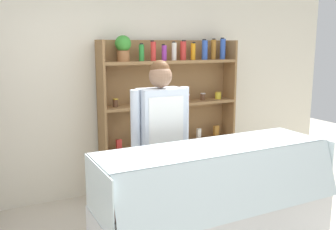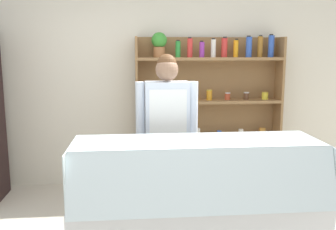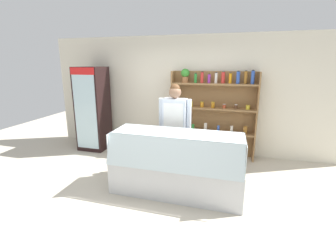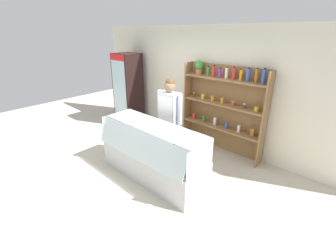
{
  "view_description": "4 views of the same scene",
  "coord_description": "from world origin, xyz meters",
  "px_view_note": "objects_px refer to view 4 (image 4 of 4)",
  "views": [
    {
      "loc": [
        -1.53,
        -2.44,
        1.86
      ],
      "look_at": [
        0.14,
        0.83,
        1.16
      ],
      "focal_mm": 40.0,
      "sensor_mm": 36.0,
      "label": 1
    },
    {
      "loc": [
        -0.3,
        -2.88,
        1.75
      ],
      "look_at": [
        0.02,
        0.59,
        1.14
      ],
      "focal_mm": 40.0,
      "sensor_mm": 36.0,
      "label": 2
    },
    {
      "loc": [
        0.98,
        -3.19,
        2.08
      ],
      "look_at": [
        -0.07,
        0.63,
        1.16
      ],
      "focal_mm": 24.0,
      "sensor_mm": 36.0,
      "label": 3
    },
    {
      "loc": [
        2.84,
        -2.38,
        2.57
      ],
      "look_at": [
        -0.07,
        0.82,
        0.94
      ],
      "focal_mm": 24.0,
      "sensor_mm": 36.0,
      "label": 4
    }
  ],
  "objects_px": {
    "drinks_fridge": "(128,89)",
    "shelving_unit": "(223,104)",
    "shop_clerk": "(169,113)",
    "deli_display_case": "(153,161)"
  },
  "relations": [
    {
      "from": "shelving_unit",
      "to": "shop_clerk",
      "type": "xyz_separation_m",
      "value": [
        -0.6,
        -1.04,
        -0.07
      ]
    },
    {
      "from": "shelving_unit",
      "to": "shop_clerk",
      "type": "distance_m",
      "value": 1.2
    },
    {
      "from": "deli_display_case",
      "to": "shop_clerk",
      "type": "bearing_deg",
      "value": 105.71
    },
    {
      "from": "deli_display_case",
      "to": "shop_clerk",
      "type": "relative_size",
      "value": 1.22
    },
    {
      "from": "drinks_fridge",
      "to": "shelving_unit",
      "type": "bearing_deg",
      "value": 6.45
    },
    {
      "from": "drinks_fridge",
      "to": "shelving_unit",
      "type": "distance_m",
      "value": 2.84
    },
    {
      "from": "drinks_fridge",
      "to": "shelving_unit",
      "type": "xyz_separation_m",
      "value": [
        2.82,
        0.32,
        0.09
      ]
    },
    {
      "from": "shelving_unit",
      "to": "shop_clerk",
      "type": "bearing_deg",
      "value": -120.19
    },
    {
      "from": "deli_display_case",
      "to": "shelving_unit",
      "type": "bearing_deg",
      "value": 76.48
    },
    {
      "from": "deli_display_case",
      "to": "shop_clerk",
      "type": "distance_m",
      "value": 1.0
    }
  ]
}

